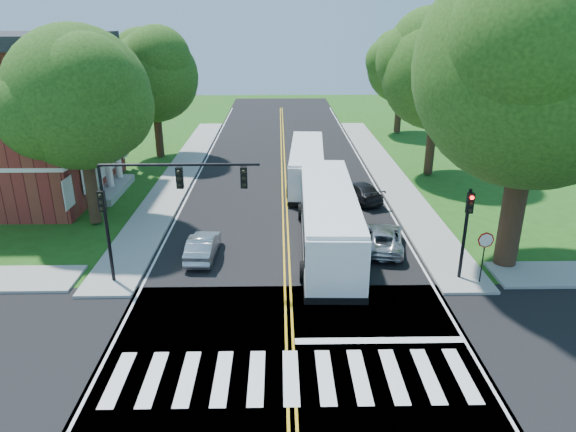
{
  "coord_description": "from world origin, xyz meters",
  "views": [
    {
      "loc": [
        -0.37,
        -15.14,
        11.69
      ],
      "look_at": [
        0.07,
        8.9,
        2.4
      ],
      "focal_mm": 32.0,
      "sensor_mm": 36.0,
      "label": 1
    }
  ],
  "objects_px": {
    "signal_ne": "(467,223)",
    "suv": "(383,238)",
    "signal_nw": "(155,195)",
    "dark_sedan": "(359,191)",
    "bus_lead": "(328,218)",
    "bus_follow": "(307,164)",
    "hatchback": "(203,246)"
  },
  "relations": [
    {
      "from": "signal_ne",
      "to": "hatchback",
      "type": "relative_size",
      "value": 1.14
    },
    {
      "from": "bus_follow",
      "to": "suv",
      "type": "relative_size",
      "value": 2.48
    },
    {
      "from": "signal_nw",
      "to": "hatchback",
      "type": "distance_m",
      "value": 4.87
    },
    {
      "from": "bus_follow",
      "to": "signal_ne",
      "type": "bearing_deg",
      "value": 116.43
    },
    {
      "from": "bus_lead",
      "to": "hatchback",
      "type": "relative_size",
      "value": 3.32
    },
    {
      "from": "signal_ne",
      "to": "dark_sedan",
      "type": "distance_m",
      "value": 12.18
    },
    {
      "from": "signal_ne",
      "to": "suv",
      "type": "bearing_deg",
      "value": 129.7
    },
    {
      "from": "signal_ne",
      "to": "hatchback",
      "type": "bearing_deg",
      "value": 167.76
    },
    {
      "from": "suv",
      "to": "dark_sedan",
      "type": "bearing_deg",
      "value": -78.85
    },
    {
      "from": "dark_sedan",
      "to": "bus_follow",
      "type": "bearing_deg",
      "value": -69.24
    },
    {
      "from": "signal_nw",
      "to": "bus_lead",
      "type": "distance_m",
      "value": 9.35
    },
    {
      "from": "suv",
      "to": "dark_sedan",
      "type": "xyz_separation_m",
      "value": [
        -0.12,
        7.93,
        0.02
      ]
    },
    {
      "from": "signal_ne",
      "to": "suv",
      "type": "relative_size",
      "value": 0.97
    },
    {
      "from": "hatchback",
      "to": "dark_sedan",
      "type": "relative_size",
      "value": 0.86
    },
    {
      "from": "bus_follow",
      "to": "suv",
      "type": "distance_m",
      "value": 12.35
    },
    {
      "from": "dark_sedan",
      "to": "signal_nw",
      "type": "bearing_deg",
      "value": 26.56
    },
    {
      "from": "signal_ne",
      "to": "hatchback",
      "type": "height_order",
      "value": "signal_ne"
    },
    {
      "from": "signal_ne",
      "to": "dark_sedan",
      "type": "bearing_deg",
      "value": 105.17
    },
    {
      "from": "signal_nw",
      "to": "suv",
      "type": "bearing_deg",
      "value": 18.2
    },
    {
      "from": "bus_lead",
      "to": "dark_sedan",
      "type": "height_order",
      "value": "bus_lead"
    },
    {
      "from": "hatchback",
      "to": "bus_follow",
      "type": "bearing_deg",
      "value": -113.13
    },
    {
      "from": "signal_nw",
      "to": "bus_follow",
      "type": "height_order",
      "value": "signal_nw"
    },
    {
      "from": "signal_ne",
      "to": "suv",
      "type": "xyz_separation_m",
      "value": [
        -3.01,
        3.62,
        -2.32
      ]
    },
    {
      "from": "signal_nw",
      "to": "signal_ne",
      "type": "bearing_deg",
      "value": 0.05
    },
    {
      "from": "signal_nw",
      "to": "signal_ne",
      "type": "relative_size",
      "value": 1.62
    },
    {
      "from": "signal_ne",
      "to": "dark_sedan",
      "type": "height_order",
      "value": "signal_ne"
    },
    {
      "from": "dark_sedan",
      "to": "suv",
      "type": "bearing_deg",
      "value": 70.83
    },
    {
      "from": "signal_nw",
      "to": "dark_sedan",
      "type": "bearing_deg",
      "value": 46.62
    },
    {
      "from": "signal_nw",
      "to": "suv",
      "type": "relative_size",
      "value": 1.58
    },
    {
      "from": "suv",
      "to": "signal_nw",
      "type": "bearing_deg",
      "value": 28.46
    },
    {
      "from": "bus_lead",
      "to": "suv",
      "type": "height_order",
      "value": "bus_lead"
    },
    {
      "from": "bus_lead",
      "to": "suv",
      "type": "bearing_deg",
      "value": 177.19
    }
  ]
}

